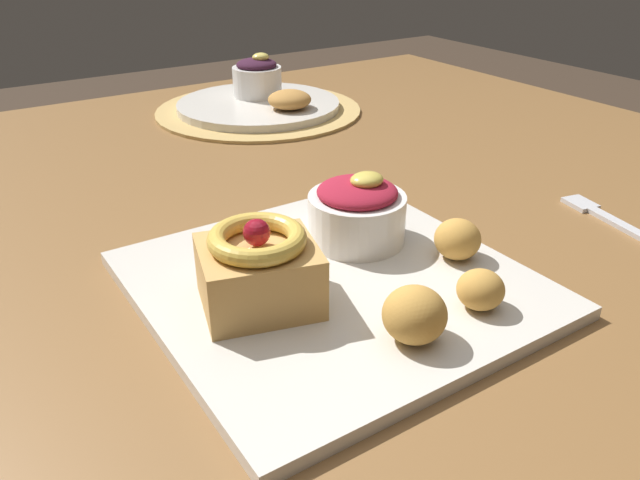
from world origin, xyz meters
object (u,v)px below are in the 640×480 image
at_px(fritter_middle, 415,315).
at_px(back_pastry, 290,100).
at_px(back_plate, 259,105).
at_px(back_ramekin, 257,77).
at_px(front_plate, 333,284).
at_px(fritter_front, 481,290).
at_px(cake_slice, 259,268).
at_px(fork, 603,216).
at_px(fritter_back, 457,239).
at_px(berry_ramekin, 357,212).

distance_m(fritter_middle, back_pastry, 0.61).
relative_size(back_plate, back_ramekin, 3.26).
bearing_deg(front_plate, fritter_front, -54.15).
xyz_separation_m(cake_slice, fork, (0.39, -0.04, -0.04)).
distance_m(fritter_back, back_pastry, 0.50).
relative_size(front_plate, fritter_front, 8.15).
distance_m(back_plate, back_ramekin, 0.05).
xyz_separation_m(cake_slice, back_plate, (0.28, 0.52, -0.03)).
bearing_deg(front_plate, fritter_back, -15.13).
relative_size(cake_slice, back_pastry, 1.57).
relative_size(cake_slice, fritter_front, 2.84).
distance_m(front_plate, fork, 0.33).
distance_m(fritter_front, fritter_middle, 0.07).
xyz_separation_m(front_plate, fritter_front, (0.07, -0.10, 0.02)).
bearing_deg(back_ramekin, front_plate, -111.99).
bearing_deg(back_plate, fritter_middle, -108.28).
relative_size(back_plate, fork, 2.11).
height_order(berry_ramekin, fritter_front, berry_ramekin).
xyz_separation_m(fritter_middle, fork, (0.32, 0.06, -0.03)).
bearing_deg(back_ramekin, berry_ramekin, -108.03).
bearing_deg(back_plate, berry_ramekin, -107.36).
height_order(back_plate, back_ramekin, back_ramekin).
height_order(fritter_back, back_plate, fritter_back).
relative_size(berry_ramekin, back_plate, 0.35).
height_order(front_plate, fritter_back, fritter_back).
xyz_separation_m(back_pastry, fork, (0.09, -0.50, -0.03)).
bearing_deg(fork, back_plate, 23.18).
distance_m(fritter_front, back_ramekin, 0.67).
relative_size(front_plate, fritter_middle, 6.50).
distance_m(cake_slice, fritter_front, 0.17).
bearing_deg(back_plate, cake_slice, -117.99).
bearing_deg(back_pastry, fritter_back, -103.23).
bearing_deg(fritter_front, fritter_back, 58.60).
height_order(fritter_middle, fork, fritter_middle).
distance_m(fritter_back, back_plate, 0.56).
relative_size(berry_ramekin, fritter_back, 2.19).
distance_m(fritter_front, back_plate, 0.64).
height_order(fritter_back, back_pastry, fritter_back).
distance_m(front_plate, fritter_back, 0.12).
bearing_deg(back_pastry, fritter_front, -105.72).
xyz_separation_m(cake_slice, fritter_middle, (0.07, -0.10, -0.01)).
distance_m(berry_ramekin, fork, 0.28).
relative_size(fritter_middle, fork, 0.38).
bearing_deg(cake_slice, back_ramekin, 62.06).
bearing_deg(fritter_middle, back_pastry, 67.87).
xyz_separation_m(fritter_back, back_ramekin, (0.11, 0.59, 0.02)).
bearing_deg(fritter_front, fritter_middle, -177.20).
xyz_separation_m(front_plate, berry_ramekin, (0.06, 0.05, 0.04)).
xyz_separation_m(front_plate, back_pastry, (0.23, 0.46, 0.03)).
height_order(cake_slice, fritter_front, cake_slice).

